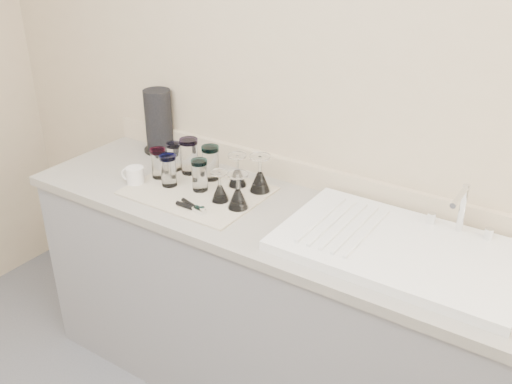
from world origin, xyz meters
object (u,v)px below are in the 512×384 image
Objects in this scene: tumbler_purple at (211,163)px; tumbler_blue at (169,170)px; tumbler_magenta at (159,163)px; can_opener at (192,207)px; tumbler_lavender at (200,175)px; goblet_front_right at (238,196)px; white_mug at (135,176)px; sink_unit at (401,248)px; tumbler_teal at (174,156)px; tumbler_cyan at (189,156)px; goblet_front_left at (220,191)px; goblet_back_right at (260,179)px; paper_towel_roll at (159,122)px; goblet_back_left at (237,175)px.

tumbler_purple is 0.18m from tumbler_blue.
tumbler_magenta reaches higher than can_opener.
goblet_front_right is (0.22, -0.04, -0.02)m from tumbler_lavender.
goblet_front_right is at bearing 6.52° from white_mug.
tumbler_purple reaches higher than tumbler_blue.
white_mug is at bearing -160.64° from tumbler_lavender.
sink_unit is at bearing 5.38° from white_mug.
tumbler_teal is (-1.08, 0.09, 0.05)m from sink_unit.
tumbler_cyan reaches higher than goblet_front_left.
can_opener is (0.21, -0.11, -0.06)m from tumbler_blue.
tumbler_blue is 0.98× the size of can_opener.
tumbler_teal is 0.81× the size of goblet_back_right.
tumbler_magenta reaches higher than goblet_front_left.
tumbler_teal is at bearing 87.24° from tumbler_magenta.
paper_towel_roll is at bearing 145.57° from tumbler_teal.
paper_towel_roll is at bearing 115.10° from white_mug.
white_mug is at bearing -156.78° from tumbler_blue.
goblet_back_right is at bearing 62.64° from goblet_front_left.
tumbler_purple is at bearing 0.43° from tumbler_cyan.
tumbler_magenta is 0.45m from goblet_front_right.
tumbler_lavender is at bearing -0.08° from tumbler_magenta.
paper_towel_roll is (-0.56, 0.28, 0.10)m from goblet_front_left.
goblet_back_left is 0.11m from goblet_back_right.
goblet_back_right is (0.44, 0.13, -0.01)m from tumbler_magenta.
sink_unit is at bearing 3.25° from goblet_front_left.
tumbler_cyan is at bearing 130.32° from can_opener.
tumbler_magenta is (-0.20, -0.11, -0.01)m from tumbler_purple.
goblet_back_right is 0.31m from can_opener.
tumbler_purple is (-0.89, 0.10, 0.06)m from sink_unit.
tumbler_magenta is at bearing 174.82° from goblet_front_left.
tumbler_magenta is at bearing -179.48° from sink_unit.
paper_towel_roll is (-0.41, 0.13, 0.06)m from tumbler_purple.
goblet_front_right reaches higher than white_mug.
tumbler_cyan is 1.02× the size of goblet_back_right.
can_opener is at bearing -115.69° from goblet_back_right.
can_opener is (-0.13, -0.28, -0.04)m from goblet_back_right.
white_mug is 0.39m from paper_towel_roll.
tumbler_cyan is at bearing -24.56° from paper_towel_roll.
tumbler_blue is (-1.00, -0.05, 0.06)m from sink_unit.
tumbler_teal is 0.93× the size of tumbler_blue.
goblet_back_right is 1.39× the size of white_mug.
tumbler_cyan is 1.16× the size of tumbler_blue.
tumbler_blue is at bearing -146.88° from goblet_back_left.
tumbler_teal is at bearing -169.53° from tumbler_cyan.
white_mug is at bearing 171.60° from can_opener.
tumbler_magenta is 1.04× the size of goblet_front_left.
tumbler_magenta is 0.84× the size of goblet_back_right.
goblet_back_right is (0.35, 0.17, -0.02)m from tumbler_blue.
tumbler_teal is 0.27m from paper_towel_roll.
tumbler_blue is 0.25m from can_opener.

